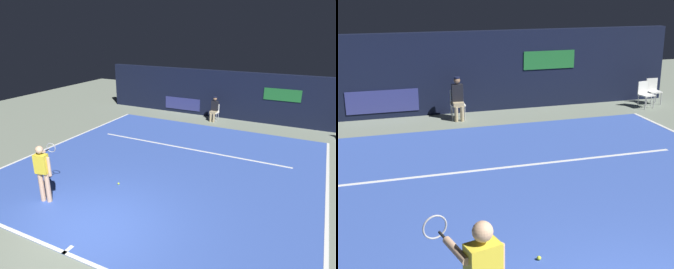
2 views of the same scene
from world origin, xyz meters
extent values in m
plane|color=gray|center=(0.00, 4.18, 0.00)|extent=(30.26, 30.26, 0.00)
cube|color=#3856B2|center=(0.00, 4.18, 0.01)|extent=(10.59, 10.35, 0.01)
cube|color=white|center=(0.00, -0.95, 0.01)|extent=(10.59, 0.10, 0.01)
cube|color=white|center=(5.24, 4.18, 0.01)|extent=(0.10, 10.35, 0.01)
cube|color=white|center=(-5.24, 4.18, 0.01)|extent=(0.10, 10.35, 0.01)
cube|color=white|center=(0.00, 5.99, 0.01)|extent=(8.26, 0.10, 0.01)
cube|color=white|center=(0.00, -0.85, 0.01)|extent=(0.10, 0.30, 0.01)
cube|color=black|center=(0.00, 11.28, 1.30)|extent=(14.63, 0.30, 2.60)
cube|color=navy|center=(-2.56, 11.12, 0.55)|extent=(2.20, 0.04, 0.70)
cube|color=#1E6B2D|center=(2.93, 11.12, 1.60)|extent=(1.80, 0.04, 0.60)
cylinder|color=#DBAD89|center=(-1.96, 0.45, 0.46)|extent=(0.14, 0.14, 0.92)
cylinder|color=#DBAD89|center=(-2.15, 0.40, 0.46)|extent=(0.14, 0.14, 0.92)
cube|color=yellow|center=(-2.06, 0.43, 1.20)|extent=(0.40, 0.30, 0.56)
sphere|color=#DBAD89|center=(-2.06, 0.43, 1.62)|extent=(0.22, 0.22, 0.22)
cylinder|color=#DBAD89|center=(-2.30, 0.59, 1.35)|extent=(0.20, 0.51, 0.09)
cylinder|color=#DBAD89|center=(-1.85, 0.50, 1.12)|extent=(0.09, 0.09, 0.56)
cylinder|color=black|center=(-2.37, 0.88, 1.35)|extent=(0.10, 0.30, 0.03)
torus|color=#B2B2B7|center=(-2.44, 1.16, 1.35)|extent=(0.30, 0.09, 0.30)
cube|color=white|center=(-0.35, 10.40, 0.46)|extent=(0.46, 0.42, 0.04)
cube|color=white|center=(-0.34, 10.60, 0.69)|extent=(0.42, 0.05, 0.42)
cylinder|color=#B2B2B7|center=(-0.55, 10.24, 0.23)|extent=(0.03, 0.03, 0.46)
cylinder|color=#B2B2B7|center=(-0.17, 10.22, 0.23)|extent=(0.03, 0.03, 0.46)
cylinder|color=#B2B2B7|center=(-0.53, 10.58, 0.23)|extent=(0.03, 0.03, 0.46)
cylinder|color=#B2B2B7|center=(-0.15, 10.56, 0.23)|extent=(0.03, 0.03, 0.46)
cube|color=tan|center=(-0.35, 10.32, 0.50)|extent=(0.34, 0.42, 0.14)
cylinder|color=tan|center=(-0.45, 10.14, 0.23)|extent=(0.11, 0.11, 0.46)
cylinder|color=tan|center=(-0.27, 10.13, 0.23)|extent=(0.11, 0.11, 0.46)
cube|color=black|center=(-0.35, 10.44, 0.83)|extent=(0.35, 0.24, 0.52)
sphere|color=#8C6647|center=(-0.35, 10.44, 1.21)|extent=(0.20, 0.20, 0.20)
cylinder|color=#141933|center=(-0.35, 10.44, 1.30)|extent=(0.19, 0.19, 0.04)
sphere|color=#CCE033|center=(-0.76, 2.17, 0.05)|extent=(0.07, 0.07, 0.07)
camera|label=1|loc=(4.56, -4.80, 4.76)|focal=32.26mm
camera|label=2|loc=(-3.07, -3.75, 3.99)|focal=51.19mm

